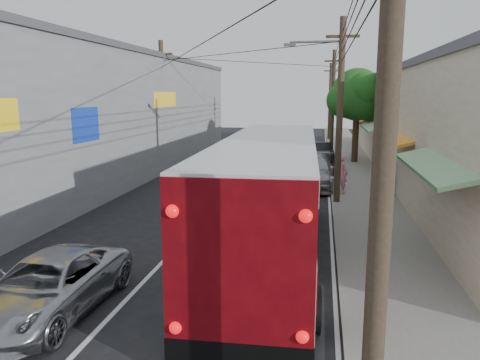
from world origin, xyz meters
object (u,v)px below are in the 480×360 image
object	(u,v)px
parked_car_far	(323,151)
parked_car_mid	(323,163)
pedestrian_near	(340,174)
pedestrian_far	(387,177)
parked_suv	(311,171)
jeepney	(48,286)
coach_bus	(269,197)

from	to	relation	value
parked_car_far	parked_car_mid	bearing A→B (deg)	-94.95
pedestrian_near	pedestrian_far	xyz separation A→B (m)	(2.20, 0.30, -0.15)
parked_suv	parked_car_mid	world-z (taller)	parked_suv
parked_car_mid	pedestrian_far	bearing A→B (deg)	-55.59
jeepney	pedestrian_far	xyz separation A→B (m)	(9.00, 13.96, 0.26)
jeepney	parked_car_far	bearing A→B (deg)	78.98
coach_bus	parked_car_far	size ratio (longest dim) A/B	3.18
jeepney	parked_car_mid	distance (m)	20.83
parked_car_mid	pedestrian_far	distance (m)	6.70
pedestrian_near	pedestrian_far	size ratio (longest dim) A/B	1.18
jeepney	pedestrian_far	distance (m)	16.61
parked_suv	coach_bus	bearing A→B (deg)	-94.61
parked_car_mid	parked_suv	bearing A→B (deg)	-90.63
jeepney	coach_bus	bearing A→B (deg)	47.55
jeepney	parked_suv	distance (m)	16.68
pedestrian_near	parked_car_far	bearing A→B (deg)	-69.65
jeepney	parked_car_far	xyz separation A→B (m)	(5.97, 26.15, -0.00)
parked_car_far	parked_suv	bearing A→B (deg)	-98.47
parked_suv	pedestrian_far	xyz separation A→B (m)	(3.61, -1.83, 0.09)
jeepney	parked_car_far	world-z (taller)	jeepney
coach_bus	parked_suv	size ratio (longest dim) A/B	2.21
jeepney	pedestrian_near	bearing A→B (deg)	65.38
coach_bus	parked_car_far	distance (m)	21.73
pedestrian_far	parked_car_mid	bearing A→B (deg)	-55.18
parked_car_mid	parked_car_far	distance (m)	6.21
parked_suv	pedestrian_far	distance (m)	4.05
pedestrian_near	parked_car_mid	bearing A→B (deg)	-66.21
parked_suv	parked_car_mid	size ratio (longest dim) A/B	1.41
coach_bus	pedestrian_near	size ratio (longest dim) A/B	6.65
parked_car_far	pedestrian_far	bearing A→B (deg)	-81.29
pedestrian_far	parked_suv	bearing A→B (deg)	-18.61
jeepney	parked_suv	size ratio (longest dim) A/B	0.82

